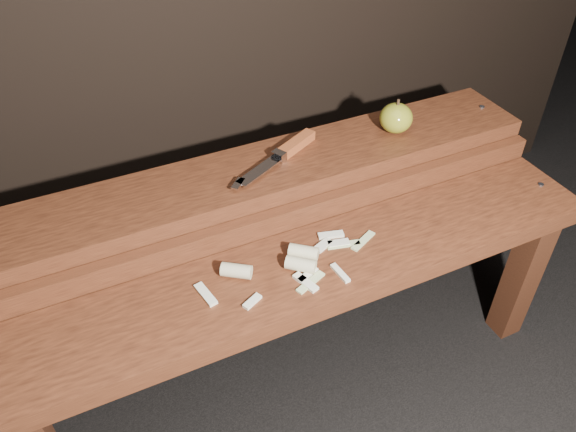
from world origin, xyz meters
name	(u,v)px	position (x,y,z in m)	size (l,w,h in m)	color
ground	(299,373)	(0.00, 0.00, 0.00)	(60.00, 60.00, 0.00)	black
bench_front_tier	(315,291)	(0.00, -0.06, 0.35)	(1.20, 0.20, 0.42)	#3A1B0E
bench_rear_tier	(267,200)	(0.00, 0.17, 0.41)	(1.20, 0.21, 0.50)	#3A1B0E
apple	(396,118)	(0.31, 0.17, 0.53)	(0.07, 0.07, 0.08)	olive
knife	(287,151)	(0.06, 0.19, 0.51)	(0.23, 0.13, 0.02)	#984521
apple_scraps	(289,263)	(-0.05, -0.04, 0.43)	(0.37, 0.14, 0.03)	beige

